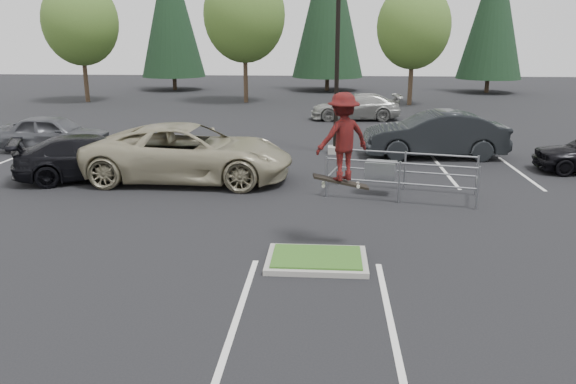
# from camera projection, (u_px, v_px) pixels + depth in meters

# --- Properties ---
(ground) EXTENTS (120.00, 120.00, 0.00)m
(ground) POSITION_uv_depth(u_px,v_px,m) (317.00, 263.00, 12.34)
(ground) COLOR black
(ground) RESTS_ON ground
(grass_median) EXTENTS (2.20, 1.60, 0.16)m
(grass_median) POSITION_uv_depth(u_px,v_px,m) (317.00, 259.00, 12.32)
(grass_median) COLOR #A19D96
(grass_median) RESTS_ON ground
(stall_lines) EXTENTS (22.62, 17.60, 0.01)m
(stall_lines) POSITION_uv_depth(u_px,v_px,m) (279.00, 189.00, 18.22)
(stall_lines) COLOR silver
(stall_lines) RESTS_ON ground
(light_pole) EXTENTS (0.70, 0.60, 10.12)m
(light_pole) POSITION_uv_depth(u_px,v_px,m) (337.00, 42.00, 22.61)
(light_pole) COLOR #A19D96
(light_pole) RESTS_ON ground
(decid_a) EXTENTS (5.44, 5.44, 8.91)m
(decid_a) POSITION_uv_depth(u_px,v_px,m) (81.00, 25.00, 40.95)
(decid_a) COLOR #38281C
(decid_a) RESTS_ON ground
(decid_b) EXTENTS (5.89, 5.89, 9.64)m
(decid_b) POSITION_uv_depth(u_px,v_px,m) (244.00, 18.00, 40.47)
(decid_b) COLOR #38281C
(decid_b) RESTS_ON ground
(decid_c) EXTENTS (5.12, 5.12, 8.38)m
(decid_c) POSITION_uv_depth(u_px,v_px,m) (413.00, 29.00, 39.17)
(decid_c) COLOR #38281C
(decid_c) RESTS_ON ground
(conif_a) EXTENTS (5.72, 5.72, 13.00)m
(conif_a) POSITION_uv_depth(u_px,v_px,m) (171.00, 9.00, 49.84)
(conif_a) COLOR #38281C
(conif_a) RESTS_ON ground
(conif_b) EXTENTS (6.38, 6.38, 14.50)m
(conif_b) POSITION_uv_depth(u_px,v_px,m) (329.00, 0.00, 49.14)
(conif_b) COLOR #38281C
(conif_b) RESTS_ON ground
(conif_c) EXTENTS (5.50, 5.50, 12.50)m
(conif_c) POSITION_uv_depth(u_px,v_px,m) (494.00, 11.00, 47.47)
(conif_c) COLOR #38281C
(conif_c) RESTS_ON ground
(cart_corral) EXTENTS (4.72, 2.57, 1.27)m
(cart_corral) POSITION_uv_depth(u_px,v_px,m) (386.00, 170.00, 17.39)
(cart_corral) COLOR gray
(cart_corral) RESTS_ON ground
(skateboarder) EXTENTS (1.47, 1.27, 2.20)m
(skateboarder) POSITION_uv_depth(u_px,v_px,m) (342.00, 137.00, 12.56)
(skateboarder) COLOR black
(skateboarder) RESTS_ON ground
(car_l_tan) EXTENTS (7.04, 3.35, 1.94)m
(car_l_tan) POSITION_uv_depth(u_px,v_px,m) (190.00, 153.00, 19.12)
(car_l_tan) COLOR tan
(car_l_tan) RESTS_ON ground
(car_l_black) EXTENTS (5.68, 4.04, 1.53)m
(car_l_black) POSITION_uv_depth(u_px,v_px,m) (91.00, 157.00, 19.42)
(car_l_black) COLOR black
(car_l_black) RESTS_ON ground
(car_l_grey) EXTENTS (4.64, 1.90, 1.58)m
(car_l_grey) POSITION_uv_depth(u_px,v_px,m) (54.00, 133.00, 23.98)
(car_l_grey) COLOR #4C4E54
(car_l_grey) RESTS_ON ground
(car_r_charc) EXTENTS (5.81, 2.33, 1.88)m
(car_r_charc) POSITION_uv_depth(u_px,v_px,m) (434.00, 134.00, 22.82)
(car_r_charc) COLOR black
(car_r_charc) RESTS_ON ground
(car_far_silver) EXTENTS (5.39, 2.46, 1.53)m
(car_far_silver) POSITION_uv_depth(u_px,v_px,m) (356.00, 107.00, 33.14)
(car_far_silver) COLOR #A0A09B
(car_far_silver) RESTS_ON ground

